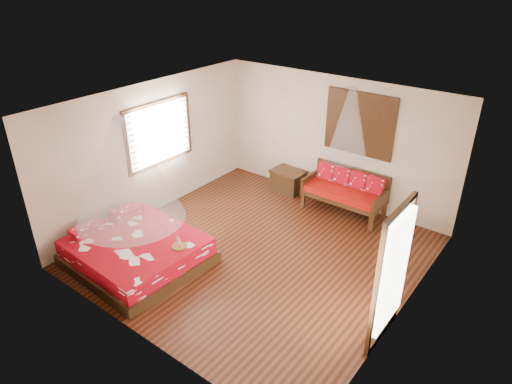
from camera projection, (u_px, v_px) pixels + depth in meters
room at (258, 185)px, 7.95m from camera, size 5.54×5.54×2.84m
bed at (136, 251)px, 8.17m from camera, size 2.31×2.11×0.65m
daybed at (346, 190)px, 9.74m from camera, size 1.73×0.77×0.94m
storage_chest at (288, 181)px, 10.72m from camera, size 0.79×0.60×0.52m
shutter_panel at (360, 124)px, 9.34m from camera, size 1.52×0.06×1.32m
window_left at (159, 133)px, 9.42m from camera, size 0.10×1.74×1.34m
glazed_door at (390, 276)px, 6.22m from camera, size 0.08×1.02×2.16m
wine_tray at (179, 244)px, 7.82m from camera, size 0.26×0.26×0.21m
mosquito_net_main at (125, 170)px, 7.43m from camera, size 1.84×1.84×1.80m
mosquito_net_daybed at (349, 125)px, 8.97m from camera, size 0.83×0.83×1.50m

